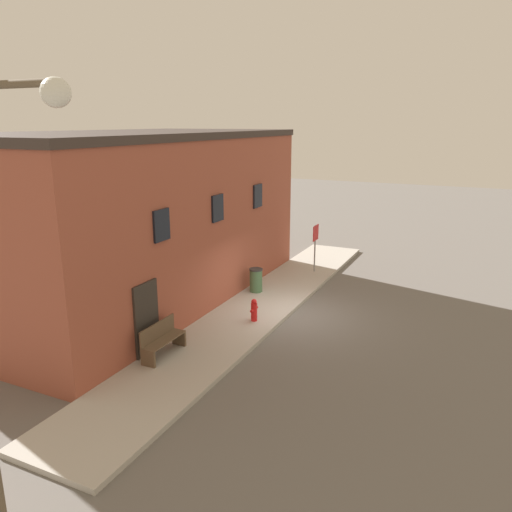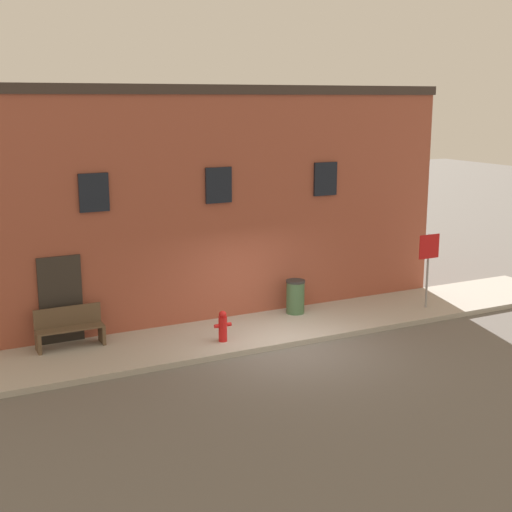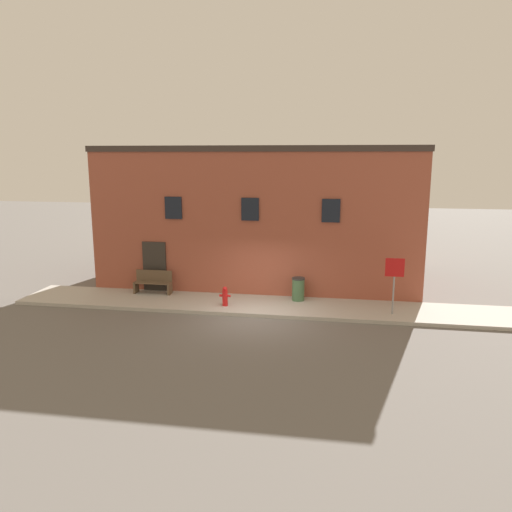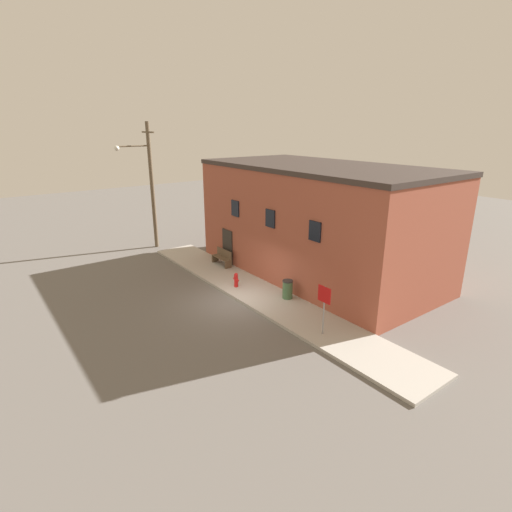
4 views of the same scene
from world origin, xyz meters
The scene contains 7 objects.
ground_plane centered at (0.00, 0.00, 0.00)m, with size 80.00×80.00×0.00m, color #66605B.
sidewalk centered at (0.00, 1.25, 0.07)m, with size 18.98×2.49×0.14m.
brick_building centered at (-0.63, 5.80, 3.04)m, with size 13.61×6.73×6.09m.
fire_hydrant centered at (-1.30, 0.79, 0.51)m, with size 0.42×0.20×0.74m.
stop_sign centered at (4.83, 0.82, 1.56)m, with size 0.66×0.06×2.04m.
bench centered at (-4.60, 2.04, 0.59)m, with size 1.54×0.44×0.93m.
trash_bin centered at (1.36, 1.98, 0.59)m, with size 0.51×0.51×0.90m.
Camera 3 is at (2.86, -16.82, 5.73)m, focal length 35.00 mm.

